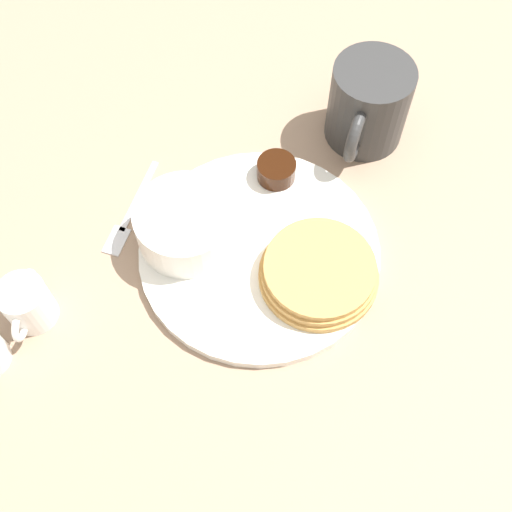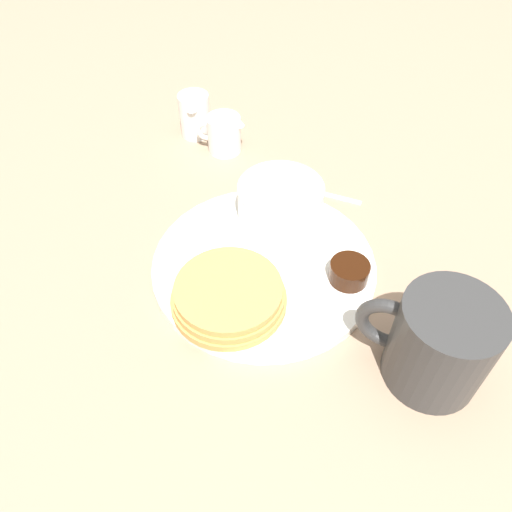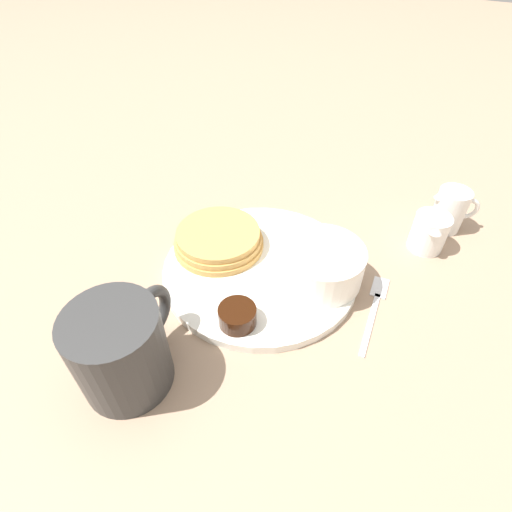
{
  "view_description": "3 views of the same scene",
  "coord_description": "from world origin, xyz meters",
  "px_view_note": "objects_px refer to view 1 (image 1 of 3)",
  "views": [
    {
      "loc": [
        -0.12,
        0.32,
        0.62
      ],
      "look_at": [
        -0.0,
        0.02,
        0.03
      ],
      "focal_mm": 45.0,
      "sensor_mm": 36.0,
      "label": 1
    },
    {
      "loc": [
        -0.35,
        -0.16,
        0.45
      ],
      "look_at": [
        -0.01,
        0.01,
        0.03
      ],
      "focal_mm": 35.0,
      "sensor_mm": 36.0,
      "label": 2
    },
    {
      "loc": [
        0.17,
        -0.34,
        0.39
      ],
      "look_at": [
        -0.0,
        -0.01,
        0.04
      ],
      "focal_mm": 28.0,
      "sensor_mm": 36.0,
      "label": 3
    }
  ],
  "objects_px": {
    "creamer_pitcher_near": "(27,304)",
    "plate": "(259,252)",
    "coffee_mug": "(368,105)",
    "fork": "(128,217)",
    "bowl": "(185,224)"
  },
  "relations": [
    {
      "from": "plate",
      "to": "bowl",
      "type": "xyz_separation_m",
      "value": [
        0.08,
        0.02,
        0.03
      ]
    },
    {
      "from": "bowl",
      "to": "coffee_mug",
      "type": "relative_size",
      "value": 0.82
    },
    {
      "from": "bowl",
      "to": "creamer_pitcher_near",
      "type": "bearing_deg",
      "value": 51.76
    },
    {
      "from": "coffee_mug",
      "to": "creamer_pitcher_near",
      "type": "height_order",
      "value": "coffee_mug"
    },
    {
      "from": "coffee_mug",
      "to": "fork",
      "type": "xyz_separation_m",
      "value": [
        0.21,
        0.22,
        -0.05
      ]
    },
    {
      "from": "coffee_mug",
      "to": "bowl",
      "type": "bearing_deg",
      "value": 58.89
    },
    {
      "from": "plate",
      "to": "coffee_mug",
      "type": "relative_size",
      "value": 2.02
    },
    {
      "from": "creamer_pitcher_near",
      "to": "fork",
      "type": "distance_m",
      "value": 0.15
    },
    {
      "from": "creamer_pitcher_near",
      "to": "plate",
      "type": "bearing_deg",
      "value": -140.7
    },
    {
      "from": "fork",
      "to": "bowl",
      "type": "bearing_deg",
      "value": 178.42
    },
    {
      "from": "coffee_mug",
      "to": "fork",
      "type": "distance_m",
      "value": 0.3
    },
    {
      "from": "plate",
      "to": "fork",
      "type": "bearing_deg",
      "value": 4.78
    },
    {
      "from": "plate",
      "to": "fork",
      "type": "xyz_separation_m",
      "value": [
        0.16,
        0.01,
        -0.0
      ]
    },
    {
      "from": "creamer_pitcher_near",
      "to": "fork",
      "type": "bearing_deg",
      "value": -103.54
    },
    {
      "from": "bowl",
      "to": "fork",
      "type": "xyz_separation_m",
      "value": [
        0.08,
        -0.0,
        -0.04
      ]
    }
  ]
}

